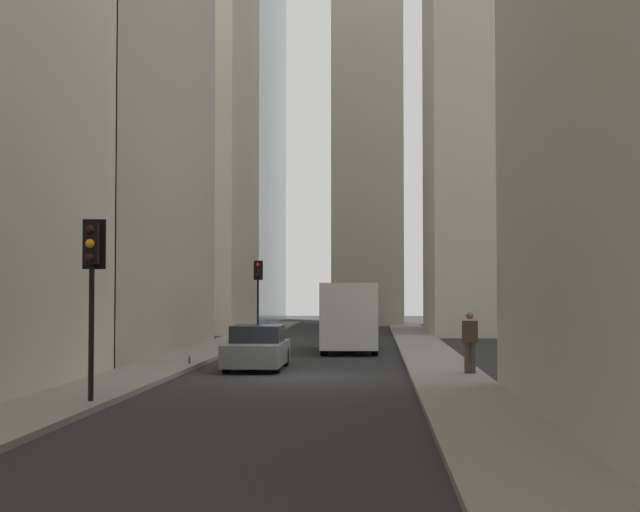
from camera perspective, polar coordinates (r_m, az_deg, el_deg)
name	(u,v)px	position (r m, az deg, el deg)	size (l,w,h in m)	color
ground_plane	(293,377)	(27.84, -1.63, -7.34)	(135.00, 135.00, 0.00)	#262628
sidewalk_right	(142,374)	(28.57, -10.72, -7.03)	(90.00, 2.20, 0.14)	gray
sidewalk_left	(447,375)	(27.81, 7.73, -7.18)	(90.00, 2.20, 0.14)	gray
building_left_far	(511,92)	(58.41, 11.51, 9.74)	(12.20, 10.00, 29.00)	beige
building_right_far	(168,122)	(60.54, -9.20, 8.02)	(12.22, 10.00, 26.33)	beige
church_spire	(367,59)	(72.12, 2.89, 11.83)	(5.75, 5.75, 38.14)	beige
delivery_truck	(351,317)	(39.09, 1.88, -3.69)	(6.46, 2.25, 2.84)	silver
hatchback_grey	(257,349)	(30.51, -3.83, -5.63)	(4.30, 1.78, 1.42)	slate
traffic_light_foreground	(92,267)	(21.09, -13.67, -0.64)	(0.43, 0.52, 3.97)	black
traffic_light_midblock	(258,280)	(53.49, -3.78, -1.44)	(0.43, 0.52, 4.11)	black
pedestrian	(470,340)	(27.72, 9.07, -5.03)	(0.26, 0.44, 1.78)	#473D33
discarded_bottle	(189,360)	(31.35, -7.93, -6.28)	(0.07, 0.07, 0.27)	#236033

